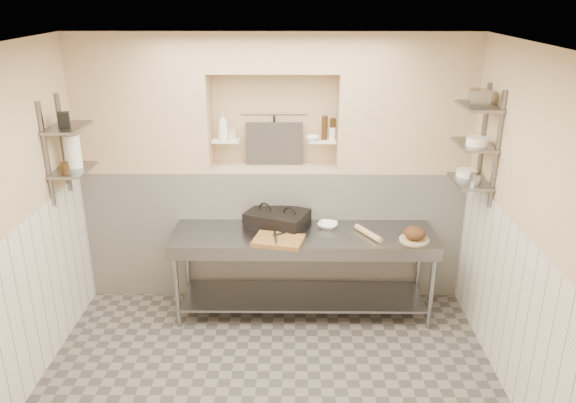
{
  "coord_description": "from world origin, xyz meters",
  "views": [
    {
      "loc": [
        0.2,
        -3.89,
        3.17
      ],
      "look_at": [
        0.15,
        0.9,
        1.35
      ],
      "focal_mm": 35.0,
      "sensor_mm": 36.0,
      "label": 1
    }
  ],
  "objects_px": {
    "mixing_bowl": "(328,225)",
    "cutting_board": "(278,241)",
    "panini_press": "(277,219)",
    "jug_left": "(72,151)",
    "prep_table": "(304,257)",
    "bottle_soap": "(223,126)",
    "bowl_alcove": "(312,138)",
    "bread_loaf": "(415,233)",
    "rolling_pin": "(368,233)"
  },
  "relations": [
    {
      "from": "prep_table",
      "to": "panini_press",
      "type": "height_order",
      "value": "panini_press"
    },
    {
      "from": "panini_press",
      "to": "jug_left",
      "type": "height_order",
      "value": "jug_left"
    },
    {
      "from": "prep_table",
      "to": "bowl_alcove",
      "type": "relative_size",
      "value": 18.22
    },
    {
      "from": "bowl_alcove",
      "to": "prep_table",
      "type": "bearing_deg",
      "value": -99.42
    },
    {
      "from": "jug_left",
      "to": "rolling_pin",
      "type": "bearing_deg",
      "value": 0.97
    },
    {
      "from": "prep_table",
      "to": "bottle_soap",
      "type": "bearing_deg",
      "value": 145.94
    },
    {
      "from": "cutting_board",
      "to": "bowl_alcove",
      "type": "relative_size",
      "value": 3.24
    },
    {
      "from": "bowl_alcove",
      "to": "mixing_bowl",
      "type": "bearing_deg",
      "value": -67.63
    },
    {
      "from": "bread_loaf",
      "to": "prep_table",
      "type": "bearing_deg",
      "value": 172.31
    },
    {
      "from": "panini_press",
      "to": "bread_loaf",
      "type": "relative_size",
      "value": 3.41
    },
    {
      "from": "prep_table",
      "to": "bowl_alcove",
      "type": "distance_m",
      "value": 1.22
    },
    {
      "from": "bread_loaf",
      "to": "bottle_soap",
      "type": "bearing_deg",
      "value": 159.6
    },
    {
      "from": "bread_loaf",
      "to": "bottle_soap",
      "type": "distance_m",
      "value": 2.2
    },
    {
      "from": "cutting_board",
      "to": "prep_table",
      "type": "bearing_deg",
      "value": 39.74
    },
    {
      "from": "prep_table",
      "to": "rolling_pin",
      "type": "relative_size",
      "value": 6.75
    },
    {
      "from": "prep_table",
      "to": "jug_left",
      "type": "distance_m",
      "value": 2.43
    },
    {
      "from": "panini_press",
      "to": "rolling_pin",
      "type": "relative_size",
      "value": 1.83
    },
    {
      "from": "rolling_pin",
      "to": "bowl_alcove",
      "type": "height_order",
      "value": "bowl_alcove"
    },
    {
      "from": "prep_table",
      "to": "rolling_pin",
      "type": "height_order",
      "value": "rolling_pin"
    },
    {
      "from": "bread_loaf",
      "to": "bowl_alcove",
      "type": "relative_size",
      "value": 1.45
    },
    {
      "from": "bottle_soap",
      "to": "bowl_alcove",
      "type": "relative_size",
      "value": 1.98
    },
    {
      "from": "cutting_board",
      "to": "bottle_soap",
      "type": "distance_m",
      "value": 1.34
    },
    {
      "from": "cutting_board",
      "to": "bread_loaf",
      "type": "distance_m",
      "value": 1.31
    },
    {
      "from": "prep_table",
      "to": "cutting_board",
      "type": "bearing_deg",
      "value": -140.26
    },
    {
      "from": "panini_press",
      "to": "bowl_alcove",
      "type": "bearing_deg",
      "value": 66.96
    },
    {
      "from": "cutting_board",
      "to": "jug_left",
      "type": "relative_size",
      "value": 1.51
    },
    {
      "from": "prep_table",
      "to": "bread_loaf",
      "type": "xyz_separation_m",
      "value": [
        1.06,
        -0.14,
        0.34
      ]
    },
    {
      "from": "cutting_board",
      "to": "rolling_pin",
      "type": "xyz_separation_m",
      "value": [
        0.88,
        0.16,
        0.01
      ]
    },
    {
      "from": "jug_left",
      "to": "mixing_bowl",
      "type": "bearing_deg",
      "value": 6.0
    },
    {
      "from": "bottle_soap",
      "to": "jug_left",
      "type": "xyz_separation_m",
      "value": [
        -1.32,
        -0.65,
        -0.09
      ]
    },
    {
      "from": "prep_table",
      "to": "jug_left",
      "type": "bearing_deg",
      "value": -177.65
    },
    {
      "from": "panini_press",
      "to": "mixing_bowl",
      "type": "xyz_separation_m",
      "value": [
        0.51,
        -0.04,
        -0.05
      ]
    },
    {
      "from": "jug_left",
      "to": "cutting_board",
      "type": "bearing_deg",
      "value": -3.5
    },
    {
      "from": "bottle_soap",
      "to": "bowl_alcove",
      "type": "distance_m",
      "value": 0.92
    },
    {
      "from": "panini_press",
      "to": "rolling_pin",
      "type": "distance_m",
      "value": 0.93
    },
    {
      "from": "panini_press",
      "to": "mixing_bowl",
      "type": "height_order",
      "value": "panini_press"
    },
    {
      "from": "bottle_soap",
      "to": "panini_press",
      "type": "bearing_deg",
      "value": -32.8
    },
    {
      "from": "panini_press",
      "to": "bowl_alcove",
      "type": "relative_size",
      "value": 4.93
    },
    {
      "from": "panini_press",
      "to": "cutting_board",
      "type": "xyz_separation_m",
      "value": [
        0.02,
        -0.4,
        -0.06
      ]
    },
    {
      "from": "jug_left",
      "to": "bowl_alcove",
      "type": "bearing_deg",
      "value": 15.69
    },
    {
      "from": "bottle_soap",
      "to": "bowl_alcove",
      "type": "xyz_separation_m",
      "value": [
        0.92,
        -0.02,
        -0.12
      ]
    },
    {
      "from": "cutting_board",
      "to": "panini_press",
      "type": "bearing_deg",
      "value": 93.22
    },
    {
      "from": "mixing_bowl",
      "to": "rolling_pin",
      "type": "bearing_deg",
      "value": -27.93
    },
    {
      "from": "mixing_bowl",
      "to": "cutting_board",
      "type": "bearing_deg",
      "value": -143.15
    },
    {
      "from": "mixing_bowl",
      "to": "rolling_pin",
      "type": "distance_m",
      "value": 0.44
    },
    {
      "from": "prep_table",
      "to": "bowl_alcove",
      "type": "bearing_deg",
      "value": 80.58
    },
    {
      "from": "bread_loaf",
      "to": "panini_press",
      "type": "bearing_deg",
      "value": 165.56
    },
    {
      "from": "cutting_board",
      "to": "bottle_soap",
      "type": "relative_size",
      "value": 1.64
    },
    {
      "from": "mixing_bowl",
      "to": "rolling_pin",
      "type": "height_order",
      "value": "rolling_pin"
    },
    {
      "from": "rolling_pin",
      "to": "bowl_alcove",
      "type": "bearing_deg",
      "value": 132.9
    }
  ]
}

